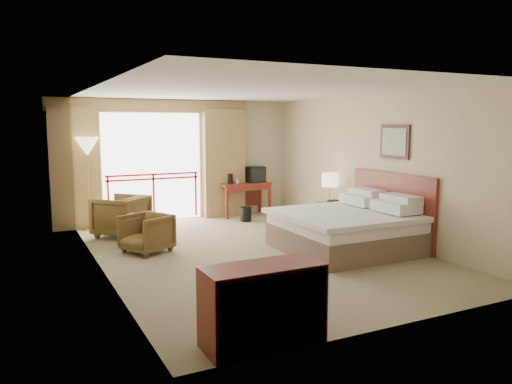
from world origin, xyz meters
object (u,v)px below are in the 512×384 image
table_lamp (330,180)px  armchair_far (122,236)px  nightstand (331,216)px  wastebasket (246,214)px  dresser (263,305)px  desk (243,190)px  side_table (132,225)px  armchair_near (147,252)px  bed (348,229)px  floor_lamp (87,150)px  tv (256,174)px

table_lamp → armchair_far: table_lamp is taller
nightstand → armchair_far: bearing=161.1°
wastebasket → dresser: dresser is taller
desk → side_table: size_ratio=2.29×
side_table → dresser: (0.23, -4.72, 0.04)m
armchair_far → dresser: size_ratio=0.73×
nightstand → desk: 2.49m
table_lamp → armchair_far: size_ratio=0.67×
armchair_far → side_table: (0.04, -0.73, 0.36)m
armchair_near → dresser: bearing=-24.8°
bed → table_lamp: bearing=65.4°
desk → wastebasket: bearing=-112.7°
desk → nightstand: bearing=-69.9°
side_table → desk: bearing=30.3°
floor_lamp → tv: bearing=0.2°
desk → floor_lamp: 3.67m
desk → floor_lamp: size_ratio=0.63×
dresser → side_table: bearing=96.2°
bed → tv: tv is taller
table_lamp → floor_lamp: bearing=154.1°
desk → side_table: 3.53m
nightstand → table_lamp: table_lamp is taller
wastebasket → floor_lamp: 3.63m
wastebasket → armchair_far: bearing=-173.9°
wastebasket → armchair_near: armchair_near is taller
armchair_far → desk: bearing=154.8°
nightstand → table_lamp: 0.74m
dresser → nightstand: bearing=51.8°
armchair_far → floor_lamp: bearing=-109.5°
desk → armchair_far: bearing=-163.5°
nightstand → tv: tv is taller
nightstand → tv: bearing=104.2°
armchair_far → floor_lamp: (-0.44, 0.97, 1.64)m
table_lamp → floor_lamp: size_ratio=0.31×
bed → desk: (-0.19, 3.84, 0.23)m
table_lamp → desk: size_ratio=0.49×
tv → armchair_far: bearing=-158.6°
nightstand → desk: (-0.93, 2.28, 0.33)m
bed → armchair_near: bearing=156.0°
nightstand → armchair_near: nightstand is taller
bed → armchair_far: size_ratio=2.41×
nightstand → dresser: (-3.74, -4.21, 0.12)m
nightstand → side_table: (-3.97, 0.51, 0.08)m
dresser → armchair_near: bearing=95.4°
side_table → armchair_far: bearing=93.5°
desk → side_table: bearing=-151.9°
bed → armchair_near: (-3.14, 1.39, -0.38)m
dresser → table_lamp: bearing=52.1°
table_lamp → dresser: bearing=-131.3°
bed → armchair_far: bed is taller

